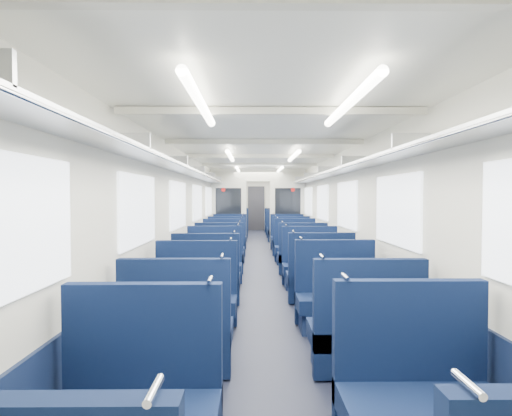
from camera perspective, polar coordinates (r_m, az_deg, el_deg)
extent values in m
cube|color=black|center=(9.66, 0.50, -7.64)|extent=(2.80, 18.00, 0.01)
cube|color=silver|center=(9.56, 0.50, 6.39)|extent=(2.80, 18.00, 0.01)
cube|color=beige|center=(9.62, -7.87, -0.66)|extent=(0.02, 18.00, 2.35)
cube|color=#0F1933|center=(9.69, -7.76, -5.54)|extent=(0.03, 17.90, 0.70)
cube|color=beige|center=(9.67, 8.83, -0.65)|extent=(0.02, 18.00, 2.35)
cube|color=#0F1933|center=(9.73, 8.72, -5.51)|extent=(0.03, 17.90, 0.70)
cube|color=beige|center=(18.53, 0.03, 0.51)|extent=(2.80, 0.02, 2.35)
cube|color=#B2B5BA|center=(9.60, -6.82, 4.09)|extent=(0.34, 17.40, 0.04)
cylinder|color=silver|center=(9.58, -5.75, 3.98)|extent=(0.02, 17.40, 0.02)
cube|color=#B2B5BA|center=(3.71, -17.22, 9.00)|extent=(0.34, 0.03, 0.14)
cube|color=#B2B5BA|center=(5.65, -11.33, 6.52)|extent=(0.34, 0.03, 0.14)
cube|color=#B2B5BA|center=(7.62, -8.49, 5.29)|extent=(0.34, 0.03, 0.14)
cube|color=#B2B5BA|center=(9.60, -6.82, 4.57)|extent=(0.34, 0.03, 0.14)
cube|color=#B2B5BA|center=(11.59, -5.73, 4.08)|extent=(0.34, 0.03, 0.14)
cube|color=#B2B5BA|center=(13.58, -4.95, 3.74)|extent=(0.34, 0.03, 0.14)
cube|color=#B2B5BA|center=(15.57, -4.38, 3.49)|extent=(0.34, 0.03, 0.14)
cube|color=#B2B5BA|center=(17.57, -3.93, 3.29)|extent=(0.34, 0.03, 0.14)
cube|color=#B2B5BA|center=(9.64, 7.79, 4.07)|extent=(0.34, 17.40, 0.04)
cylinder|color=silver|center=(9.61, 6.73, 3.97)|extent=(0.02, 17.40, 0.02)
cube|color=#B2B5BA|center=(3.82, 21.01, 8.76)|extent=(0.34, 0.03, 0.14)
cube|color=#B2B5BA|center=(5.72, 13.60, 6.45)|extent=(0.34, 0.03, 0.14)
cube|color=#B2B5BA|center=(7.67, 9.95, 5.26)|extent=(0.34, 0.03, 0.14)
cube|color=#B2B5BA|center=(9.64, 7.79, 4.55)|extent=(0.34, 0.03, 0.14)
cube|color=#B2B5BA|center=(11.62, 6.37, 4.07)|extent=(0.34, 0.03, 0.14)
cube|color=#B2B5BA|center=(13.61, 5.37, 3.74)|extent=(0.34, 0.03, 0.14)
cube|color=#B2B5BA|center=(15.60, 4.62, 3.48)|extent=(0.34, 0.03, 0.14)
cube|color=#B2B5BA|center=(17.59, 4.04, 3.29)|extent=(0.34, 0.03, 0.14)
cube|color=white|center=(2.37, -31.38, -2.29)|extent=(0.02, 1.30, 0.75)
cube|color=white|center=(4.50, -16.17, -0.31)|extent=(0.02, 1.30, 0.75)
cube|color=white|center=(6.74, -10.88, 0.39)|extent=(0.02, 1.30, 0.75)
cube|color=white|center=(9.01, -8.24, 0.74)|extent=(0.02, 1.30, 0.75)
cube|color=white|center=(11.30, -6.66, 0.94)|extent=(0.02, 1.30, 0.75)
cube|color=white|center=(14.08, -5.44, 1.11)|extent=(0.02, 1.30, 0.75)
cube|color=white|center=(16.38, -4.74, 1.20)|extent=(0.02, 1.30, 0.75)
cube|color=white|center=(4.60, 19.13, -0.30)|extent=(0.02, 1.30, 0.75)
cube|color=white|center=(6.81, 12.62, 0.39)|extent=(0.02, 1.30, 0.75)
cube|color=white|center=(9.06, 9.32, 0.74)|extent=(0.02, 1.30, 0.75)
cube|color=white|center=(11.34, 7.35, 0.94)|extent=(0.02, 1.30, 0.75)
cube|color=white|center=(14.11, 5.80, 1.11)|extent=(0.02, 1.30, 0.75)
cube|color=white|center=(16.40, 4.92, 1.20)|extent=(0.02, 1.30, 0.75)
cube|color=beige|center=(3.61, 2.18, 13.48)|extent=(2.70, 0.06, 0.06)
cube|color=beige|center=(5.58, 1.22, 9.30)|extent=(2.70, 0.06, 0.06)
cube|color=beige|center=(7.57, 0.76, 7.31)|extent=(2.70, 0.06, 0.06)
cube|color=beige|center=(9.56, 0.50, 6.15)|extent=(2.70, 0.06, 0.06)
cube|color=beige|center=(11.55, 0.33, 5.39)|extent=(2.70, 0.06, 0.06)
cube|color=beige|center=(13.55, 0.21, 4.85)|extent=(2.70, 0.06, 0.06)
cube|color=beige|center=(15.55, 0.12, 4.45)|extent=(2.70, 0.06, 0.06)
cube|color=beige|center=(17.55, 0.05, 4.15)|extent=(2.70, 0.06, 0.06)
cylinder|color=white|center=(3.13, -7.82, 14.35)|extent=(0.07, 1.60, 0.07)
cylinder|color=white|center=(7.07, -3.64, 7.29)|extent=(0.07, 1.60, 0.07)
cylinder|color=white|center=(10.56, -2.59, 5.46)|extent=(0.07, 1.60, 0.07)
cylinder|color=white|center=(15.05, -1.96, 4.35)|extent=(0.07, 1.60, 0.07)
cylinder|color=white|center=(3.19, 12.86, 14.09)|extent=(0.07, 1.60, 0.07)
cylinder|color=white|center=(7.10, 5.33, 7.27)|extent=(0.07, 1.60, 0.07)
cylinder|color=white|center=(10.58, 3.40, 5.45)|extent=(0.07, 1.60, 0.07)
cylinder|color=white|center=(15.06, 2.24, 4.35)|extent=(0.07, 1.60, 0.07)
cube|color=black|center=(18.48, 0.03, -0.04)|extent=(0.75, 0.06, 2.00)
cube|color=beige|center=(12.00, -3.88, -0.17)|extent=(1.05, 0.08, 2.35)
cube|color=black|center=(11.94, -3.90, 0.90)|extent=(0.76, 0.02, 0.80)
cylinder|color=red|center=(11.94, -4.62, 2.58)|extent=(0.12, 0.01, 0.12)
cube|color=beige|center=(12.02, 4.48, -0.17)|extent=(1.05, 0.08, 2.35)
cube|color=black|center=(11.96, 4.50, 0.90)|extent=(0.76, 0.02, 0.80)
cylinder|color=red|center=(11.97, 5.22, 2.57)|extent=(0.12, 0.01, 0.12)
cube|color=beige|center=(11.98, 0.30, 4.61)|extent=(0.70, 0.08, 0.35)
cylinder|color=silver|center=(1.20, -14.17, -23.62)|extent=(0.02, 0.15, 0.02)
cylinder|color=silver|center=(1.33, 27.69, -21.11)|extent=(0.02, 0.15, 0.02)
cube|color=#0C1A3D|center=(2.75, -15.50, -20.66)|extent=(0.96, 0.09, 1.02)
cylinder|color=silver|center=(2.52, -6.50, -10.01)|extent=(0.02, 0.15, 0.02)
cube|color=#0C1A3D|center=(2.82, 22.27, -24.59)|extent=(0.96, 0.50, 0.16)
cube|color=#0C1A3D|center=(2.92, 20.67, -19.34)|extent=(0.96, 0.09, 1.02)
cylinder|color=silver|center=(2.65, 12.47, -9.44)|extent=(0.02, 0.15, 0.02)
cube|color=#0C1A3D|center=(3.89, -10.80, -16.98)|extent=(0.96, 0.50, 0.16)
cube|color=#0C1633|center=(3.96, -10.78, -19.80)|extent=(0.88, 0.40, 0.25)
cube|color=#0C1A3D|center=(3.64, -11.42, -14.98)|extent=(0.96, 0.09, 1.02)
cylinder|color=silver|center=(3.47, -4.81, -6.76)|extent=(0.02, 0.15, 0.02)
cube|color=#0C1A3D|center=(3.94, 14.81, -16.79)|extent=(0.96, 0.50, 0.16)
cube|color=#0C1633|center=(4.01, 14.78, -19.58)|extent=(0.88, 0.40, 0.25)
cube|color=#0C1A3D|center=(3.69, 15.71, -14.78)|extent=(0.96, 0.09, 1.02)
cylinder|color=silver|center=(3.48, 9.29, -6.75)|extent=(0.02, 0.15, 0.02)
cube|color=#0C1A3D|center=(4.81, -8.68, -13.32)|extent=(0.96, 0.50, 0.16)
cube|color=#0C1633|center=(4.86, -8.66, -15.66)|extent=(0.88, 0.40, 0.25)
cube|color=#0C1A3D|center=(4.96, -8.34, -10.44)|extent=(0.96, 0.09, 1.02)
cylinder|color=silver|center=(4.83, -3.58, -4.35)|extent=(0.02, 0.15, 0.02)
cube|color=#0C1A3D|center=(4.93, 11.45, -12.94)|extent=(0.96, 0.50, 0.16)
cube|color=#0C1633|center=(4.99, 11.44, -15.23)|extent=(0.88, 0.40, 0.25)
cube|color=#0C1A3D|center=(5.08, 10.98, -10.15)|extent=(0.96, 0.09, 1.02)
cylinder|color=silver|center=(4.93, 6.37, -4.23)|extent=(0.02, 0.15, 0.02)
cube|color=#0C1A3D|center=(6.08, -6.88, -10.11)|extent=(0.96, 0.50, 0.16)
cube|color=#0C1633|center=(6.12, -6.87, -11.99)|extent=(0.88, 0.40, 0.25)
cube|color=#0C1A3D|center=(5.84, -7.11, -8.57)|extent=(0.96, 0.09, 1.02)
cylinder|color=silver|center=(5.73, -3.09, -3.39)|extent=(0.02, 0.15, 0.02)
cube|color=#0C1A3D|center=(6.21, 8.86, -9.86)|extent=(0.96, 0.50, 0.16)
cube|color=#0C1633|center=(6.26, 8.85, -11.70)|extent=(0.88, 0.40, 0.25)
cube|color=#0C1A3D|center=(5.97, 9.20, -8.34)|extent=(0.96, 0.09, 1.02)
cylinder|color=silver|center=(5.85, 5.29, -3.29)|extent=(0.02, 0.15, 0.02)
cube|color=#0C1A3D|center=(7.05, -5.96, -8.45)|extent=(0.96, 0.50, 0.16)
cube|color=#0C1633|center=(7.09, -5.96, -10.09)|extent=(0.88, 0.40, 0.25)
cube|color=#0C1A3D|center=(7.22, -5.81, -6.58)|extent=(0.96, 0.09, 1.02)
cylinder|color=silver|center=(7.14, -2.57, -2.38)|extent=(0.02, 0.15, 0.02)
cube|color=#0C1A3D|center=(7.02, 7.75, -8.50)|extent=(0.96, 0.50, 0.16)
cube|color=#0C1633|center=(7.06, 7.74, -10.14)|extent=(0.88, 0.40, 0.25)
cube|color=#0C1A3D|center=(7.19, 7.52, -6.62)|extent=(0.96, 0.09, 1.02)
cylinder|color=silver|center=(7.08, 4.27, -2.41)|extent=(0.02, 0.15, 0.02)
cube|color=#0C1A3D|center=(8.31, -5.11, -6.89)|extent=(0.96, 0.50, 0.16)
cube|color=#0C1633|center=(8.35, -5.11, -8.28)|extent=(0.88, 0.40, 0.25)
cube|color=#0C1A3D|center=(8.08, -5.23, -5.68)|extent=(0.96, 0.09, 1.02)
cylinder|color=silver|center=(8.01, -2.34, -1.93)|extent=(0.02, 0.15, 0.02)
cube|color=#0C1A3D|center=(8.29, 6.46, -6.92)|extent=(0.96, 0.50, 0.16)
cube|color=#0C1633|center=(8.32, 6.45, -8.32)|extent=(0.88, 0.40, 0.25)
cube|color=#0C1A3D|center=(8.06, 6.64, -5.71)|extent=(0.96, 0.09, 1.02)
cylinder|color=silver|center=(7.96, 3.75, -1.95)|extent=(0.02, 0.15, 0.02)
cube|color=#0C1A3D|center=(9.23, -4.64, -6.02)|extent=(0.96, 0.50, 0.16)
cube|color=#0C1633|center=(9.26, -4.64, -7.28)|extent=(0.88, 0.40, 0.25)
cube|color=#0C1A3D|center=(9.41, -4.55, -4.63)|extent=(0.96, 0.09, 1.02)
cylinder|color=silver|center=(9.35, -2.07, -1.40)|extent=(0.02, 0.15, 0.02)
cube|color=#0C1A3D|center=(9.43, 5.60, -5.86)|extent=(0.96, 0.50, 0.16)
cube|color=#0C1633|center=(9.46, 5.59, -7.09)|extent=(0.88, 0.40, 0.25)
cube|color=#0C1A3D|center=(9.61, 5.47, -4.50)|extent=(0.96, 0.09, 1.02)
cylinder|color=silver|center=(9.53, 3.05, -1.34)|extent=(0.02, 0.15, 0.02)
cube|color=#0C1A3D|center=(10.67, -4.07, -4.97)|extent=(0.96, 0.50, 0.16)
cube|color=#0C1633|center=(10.70, -4.07, -6.06)|extent=(0.88, 0.40, 0.25)
cube|color=#0C1A3D|center=(10.45, -4.15, -3.99)|extent=(0.96, 0.09, 1.02)
cylinder|color=silver|center=(10.39, -1.91, -1.08)|extent=(0.02, 0.15, 0.02)
cube|color=#0C1A3D|center=(10.75, 4.84, -4.92)|extent=(0.96, 0.50, 0.16)
cube|color=#0C1633|center=(10.78, 4.84, -6.00)|extent=(0.88, 0.40, 0.25)
cube|color=#0C1A3D|center=(10.53, 4.95, -3.95)|extent=(0.96, 0.09, 1.02)
cylinder|color=silver|center=(10.46, 2.74, -1.06)|extent=(0.02, 0.15, 0.02)
cube|color=#0C1A3D|center=(11.61, -3.78, -4.42)|extent=(0.96, 0.50, 0.16)
cube|color=#0C1633|center=(11.63, -3.78, -5.43)|extent=(0.88, 0.40, 0.25)
cube|color=#0C1A3D|center=(11.80, -3.72, -3.34)|extent=(0.96, 0.09, 1.02)
cylinder|color=silver|center=(11.74, -1.75, -0.75)|extent=(0.02, 0.15, 0.02)
cube|color=#0C1A3D|center=(11.59, 4.45, -4.43)|extent=(0.96, 0.50, 0.16)
cube|color=#0C1633|center=(11.62, 4.45, -5.44)|extent=(0.88, 0.40, 0.25)
cube|color=#0C1A3D|center=(11.78, 4.37, -3.34)|extent=(0.96, 0.09, 1.02)
cylinder|color=silver|center=(11.71, 2.39, -0.76)|extent=(0.02, 0.15, 0.02)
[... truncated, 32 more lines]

